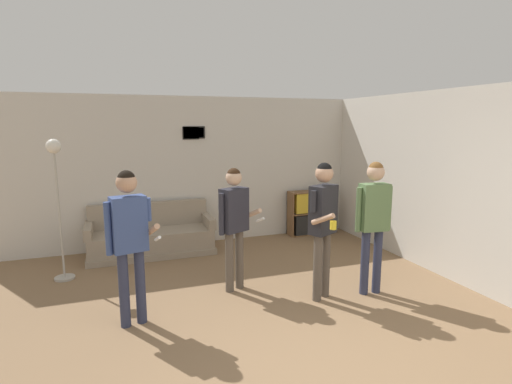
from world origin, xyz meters
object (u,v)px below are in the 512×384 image
at_px(bookshelf, 310,213).
at_px(person_player_foreground_center, 234,216).
at_px(person_watcher_holding_cup, 323,216).
at_px(person_spectator_near_bookshelf, 374,213).
at_px(couch, 151,237).
at_px(bottle_on_floor, 122,266).
at_px(floor_lamp, 57,182).
at_px(person_player_foreground_left, 129,231).
at_px(drinking_cup, 316,188).

distance_m(bookshelf, person_player_foreground_center, 3.14).
bearing_deg(person_watcher_holding_cup, person_player_foreground_center, 146.82).
bearing_deg(person_spectator_near_bookshelf, person_watcher_holding_cup, 173.95).
relative_size(couch, bottle_on_floor, 8.07).
height_order(floor_lamp, person_player_foreground_left, floor_lamp).
distance_m(floor_lamp, person_spectator_near_bookshelf, 4.32).
height_order(person_player_foreground_center, person_spectator_near_bookshelf, person_spectator_near_bookshelf).
xyz_separation_m(person_player_foreground_left, bottle_on_floor, (-0.09, 1.71, -0.97)).
height_order(couch, person_player_foreground_center, person_player_foreground_center).
bearing_deg(person_watcher_holding_cup, person_spectator_near_bookshelf, -6.05).
relative_size(person_watcher_holding_cup, drinking_cup, 17.49).
bearing_deg(person_spectator_near_bookshelf, bottle_on_floor, 148.52).
height_order(floor_lamp, person_player_foreground_center, floor_lamp).
distance_m(person_spectator_near_bookshelf, drinking_cup, 2.93).
distance_m(person_player_foreground_left, drinking_cup, 4.55).
xyz_separation_m(couch, floor_lamp, (-1.30, -0.76, 1.13)).
bearing_deg(person_player_foreground_left, bookshelf, 36.96).
relative_size(person_player_foreground_center, drinking_cup, 16.54).
distance_m(person_player_foreground_left, person_player_foreground_center, 1.44).
bearing_deg(person_player_foreground_center, bookshelf, 43.91).
xyz_separation_m(person_player_foreground_left, person_spectator_near_bookshelf, (2.99, -0.17, 0.01)).
distance_m(floor_lamp, person_player_foreground_left, 1.96).
distance_m(couch, person_player_foreground_left, 2.63).
height_order(person_player_foreground_center, person_watcher_holding_cup, person_watcher_holding_cup).
bearing_deg(bottle_on_floor, drinking_cup, 14.41).
xyz_separation_m(person_player_foreground_left, drinking_cup, (3.67, 2.68, -0.14)).
bearing_deg(person_watcher_holding_cup, drinking_cup, 63.64).
distance_m(couch, person_spectator_near_bookshelf, 3.77).
relative_size(couch, floor_lamp, 1.04).
height_order(person_spectator_near_bookshelf, bottle_on_floor, person_spectator_near_bookshelf).
distance_m(floor_lamp, person_watcher_holding_cup, 3.68).
height_order(person_spectator_near_bookshelf, drinking_cup, person_spectator_near_bookshelf).
xyz_separation_m(bottle_on_floor, drinking_cup, (3.76, 0.97, 0.83)).
bearing_deg(bookshelf, person_watcher_holding_cup, -114.40).
height_order(person_watcher_holding_cup, bottle_on_floor, person_watcher_holding_cup).
bearing_deg(bookshelf, person_player_foreground_left, -143.04).
relative_size(bottle_on_floor, drinking_cup, 2.60).
distance_m(person_spectator_near_bookshelf, bottle_on_floor, 3.73).
bearing_deg(bookshelf, drinking_cup, 0.27).
bearing_deg(bookshelf, person_player_foreground_center, -136.09).
height_order(bookshelf, person_watcher_holding_cup, person_watcher_holding_cup).
bearing_deg(drinking_cup, bookshelf, -179.73).
bearing_deg(person_player_foreground_center, person_spectator_near_bookshelf, -23.08).
bearing_deg(couch, person_watcher_holding_cup, -53.84).
bearing_deg(person_player_foreground_left, person_watcher_holding_cup, -2.41).
xyz_separation_m(person_watcher_holding_cup, bottle_on_floor, (-2.38, 1.81, -0.98)).
height_order(person_player_foreground_left, person_watcher_holding_cup, person_watcher_holding_cup).
xyz_separation_m(floor_lamp, person_player_foreground_center, (2.21, -1.18, -0.40)).
distance_m(bookshelf, floor_lamp, 4.64).
relative_size(bookshelf, bottle_on_floor, 3.46).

